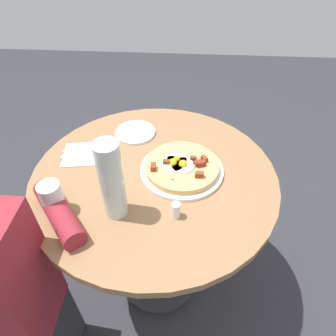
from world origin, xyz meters
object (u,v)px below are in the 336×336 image
(bread_plate, at_px, (136,132))
(water_bottle, at_px, (112,181))
(salt_shaker, at_px, (176,210))
(knife, at_px, (85,156))
(water_glass, at_px, (52,198))
(pizza_plate, at_px, (182,170))
(breakfast_pizza, at_px, (182,166))
(fork, at_px, (86,150))
(dining_table, at_px, (156,206))

(bread_plate, height_order, water_bottle, water_bottle)
(bread_plate, xyz_separation_m, salt_shaker, (-0.19, 0.42, 0.02))
(knife, relative_size, water_glass, 1.63)
(pizza_plate, height_order, salt_shaker, salt_shaker)
(breakfast_pizza, distance_m, bread_plate, 0.30)
(pizza_plate, bearing_deg, water_bottle, 45.35)
(fork, xyz_separation_m, salt_shaker, (-0.36, 0.29, 0.02))
(fork, distance_m, knife, 0.04)
(fork, bearing_deg, water_bottle, 113.01)
(pizza_plate, height_order, knife, pizza_plate)
(fork, bearing_deg, salt_shaker, 132.38)
(water_bottle, bearing_deg, breakfast_pizza, -134.62)
(pizza_plate, bearing_deg, water_glass, 28.01)
(dining_table, height_order, water_glass, water_glass)
(dining_table, bearing_deg, water_bottle, 61.43)
(breakfast_pizza, xyz_separation_m, knife, (0.37, -0.05, -0.02))
(pizza_plate, bearing_deg, fork, -13.01)
(breakfast_pizza, height_order, salt_shaker, breakfast_pizza)
(fork, relative_size, water_bottle, 0.67)
(breakfast_pizza, height_order, bread_plate, breakfast_pizza)
(breakfast_pizza, distance_m, knife, 0.37)
(fork, relative_size, knife, 1.00)
(water_bottle, height_order, salt_shaker, water_bottle)
(water_glass, bearing_deg, knife, -94.64)
(fork, height_order, water_glass, water_glass)
(breakfast_pizza, relative_size, fork, 1.47)
(bread_plate, distance_m, fork, 0.22)
(bread_plate, height_order, knife, bread_plate)
(pizza_plate, xyz_separation_m, water_glass, (0.39, 0.21, 0.05))
(pizza_plate, bearing_deg, dining_table, 10.50)
(dining_table, xyz_separation_m, water_glass, (0.29, 0.19, 0.23))
(knife, xyz_separation_m, salt_shaker, (-0.36, 0.26, 0.02))
(bread_plate, bearing_deg, water_glass, 66.12)
(salt_shaker, bearing_deg, bread_plate, -65.95)
(knife, bearing_deg, salt_shaker, 135.54)
(knife, bearing_deg, dining_table, 156.94)
(bread_plate, xyz_separation_m, water_bottle, (-0.00, 0.42, 0.13))
(pizza_plate, bearing_deg, salt_shaker, 86.73)
(water_bottle, distance_m, salt_shaker, 0.21)
(breakfast_pizza, relative_size, water_glass, 2.39)
(breakfast_pizza, xyz_separation_m, fork, (0.37, -0.09, -0.02))
(breakfast_pizza, distance_m, fork, 0.38)
(bread_plate, distance_m, water_glass, 0.47)
(dining_table, bearing_deg, fork, -20.80)
(pizza_plate, relative_size, bread_plate, 1.80)
(breakfast_pizza, distance_m, salt_shaker, 0.21)
(breakfast_pizza, distance_m, water_glass, 0.44)
(knife, distance_m, water_bottle, 0.33)
(water_glass, xyz_separation_m, water_bottle, (-0.19, -0.01, 0.08))
(dining_table, bearing_deg, pizza_plate, -169.50)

